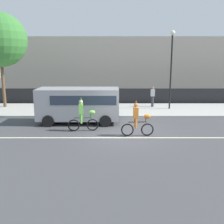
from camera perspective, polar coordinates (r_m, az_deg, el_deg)
ground_plane at (r=13.98m, az=2.76°, el=-5.02°), size 80.00×80.00×0.00m
road_centre_line at (r=13.51m, az=2.85°, el=-5.61°), size 36.00×0.14×0.01m
sidewalk_curb at (r=20.28m, az=1.98°, el=0.48°), size 60.00×5.00×0.15m
fence_line at (r=23.03m, az=1.78°, el=3.42°), size 40.00×0.08×1.40m
building_backdrop at (r=31.51m, az=5.39°, el=9.95°), size 28.00×8.00×6.15m
parade_cyclist_lime at (r=14.62m, az=-6.01°, el=-0.92°), size 1.72×0.50×1.92m
parade_cyclist_orange at (r=13.66m, az=5.91°, el=-1.82°), size 1.72×0.50×1.92m
parked_van_grey at (r=16.44m, az=-6.78°, el=2.02°), size 5.00×2.22×2.18m
street_lamp_post at (r=20.49m, az=13.10°, el=11.32°), size 0.36×0.36×5.86m
street_tree_near_lamp at (r=22.55m, az=-23.00°, el=14.24°), size 4.15×4.15×7.31m
pedestrian_onlooker at (r=21.30m, az=9.11°, el=3.44°), size 0.32×0.20×1.62m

